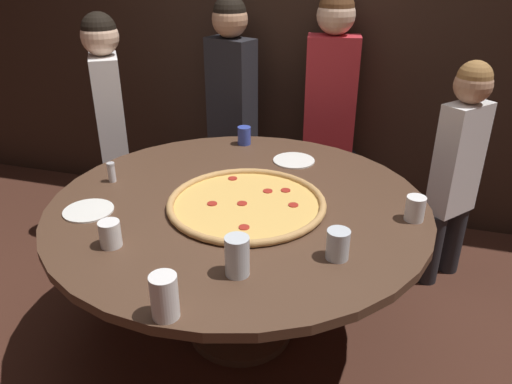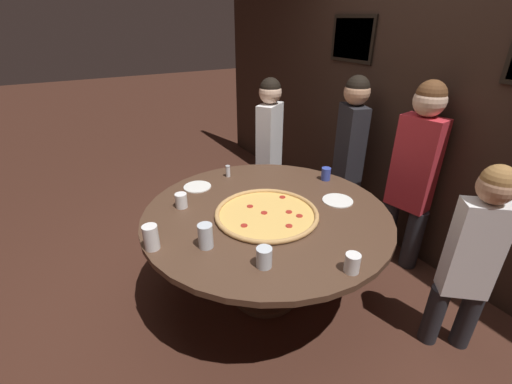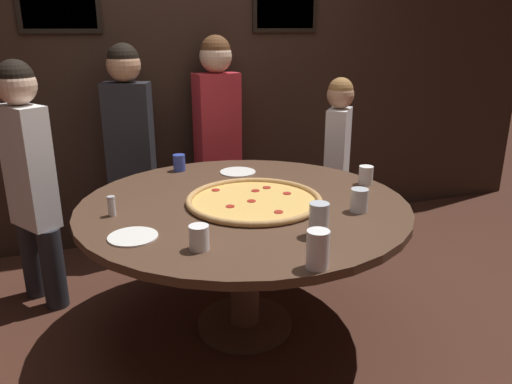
{
  "view_description": "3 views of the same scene",
  "coord_description": "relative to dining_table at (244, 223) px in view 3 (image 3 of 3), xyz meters",
  "views": [
    {
      "loc": [
        0.64,
        -1.86,
        1.77
      ],
      "look_at": [
        0.1,
        -0.07,
        0.83
      ],
      "focal_mm": 35.0,
      "sensor_mm": 36.0,
      "label": 1
    },
    {
      "loc": [
        1.72,
        -1.08,
        1.92
      ],
      "look_at": [
        0.02,
        -0.09,
        0.92
      ],
      "focal_mm": 24.0,
      "sensor_mm": 36.0,
      "label": 2
    },
    {
      "loc": [
        -0.75,
        -2.29,
        1.6
      ],
      "look_at": [
        0.06,
        -0.01,
        0.79
      ],
      "focal_mm": 35.0,
      "sensor_mm": 36.0,
      "label": 3
    }
  ],
  "objects": [
    {
      "name": "back_wall",
      "position": [
        0.0,
        1.44,
        0.68
      ],
      "size": [
        6.4,
        0.08,
        2.6
      ],
      "color": "black",
      "rests_on": "ground_plane"
    },
    {
      "name": "white_plate_right_side",
      "position": [
        -0.59,
        -0.27,
        0.12
      ],
      "size": [
        0.21,
        0.21,
        0.01
      ],
      "primitive_type": "cylinder",
      "color": "white",
      "rests_on": "dining_table"
    },
    {
      "name": "dining_table",
      "position": [
        0.0,
        0.0,
        0.0
      ],
      "size": [
        1.69,
        1.69,
        0.74
      ],
      "color": "#4C3323",
      "rests_on": "ground_plane"
    },
    {
      "name": "drink_cup_by_shaker",
      "position": [
        -0.2,
        0.69,
        0.17
      ],
      "size": [
        0.08,
        0.08,
        0.1
      ],
      "primitive_type": "cylinder",
      "color": "#384CB7",
      "rests_on": "dining_table"
    },
    {
      "name": "diner_far_left",
      "position": [
        0.97,
        0.79,
        0.1
      ],
      "size": [
        0.29,
        0.32,
        1.26
      ],
      "rotation": [
        0.0,
        0.0,
        -2.26
      ],
      "color": "#232328",
      "rests_on": "ground_plane"
    },
    {
      "name": "white_plate_left_side",
      "position": [
        0.13,
        0.52,
        0.12
      ],
      "size": [
        0.22,
        0.22,
        0.01
      ],
      "primitive_type": "cylinder",
      "color": "white",
      "rests_on": "dining_table"
    },
    {
      "name": "diner_side_left",
      "position": [
        -1.05,
        0.68,
        0.19
      ],
      "size": [
        0.3,
        0.37,
        1.43
      ],
      "rotation": [
        0.0,
        0.0,
        2.15
      ],
      "color": "#232328",
      "rests_on": "ground_plane"
    },
    {
      "name": "drink_cup_near_right",
      "position": [
        -0.35,
        -0.48,
        0.17
      ],
      "size": [
        0.08,
        0.08,
        0.1
      ],
      "primitive_type": "cylinder",
      "color": "white",
      "rests_on": "dining_table"
    },
    {
      "name": "giant_pizza",
      "position": [
        0.05,
        -0.03,
        0.13
      ],
      "size": [
        0.7,
        0.7,
        0.03
      ],
      "color": "#EAB75B",
      "rests_on": "dining_table"
    },
    {
      "name": "diner_far_right",
      "position": [
        -0.44,
        1.17,
        0.23
      ],
      "size": [
        0.4,
        0.26,
        1.5
      ],
      "rotation": [
        0.0,
        0.0,
        2.78
      ],
      "color": "#232328",
      "rests_on": "ground_plane"
    },
    {
      "name": "drink_cup_far_right",
      "position": [
        0.03,
        -0.79,
        0.19
      ],
      "size": [
        0.09,
        0.09,
        0.15
      ],
      "primitive_type": "cylinder",
      "color": "white",
      "rests_on": "dining_table"
    },
    {
      "name": "drink_cup_beside_pizza",
      "position": [
        0.75,
        0.06,
        0.17
      ],
      "size": [
        0.08,
        0.08,
        0.1
      ],
      "primitive_type": "cylinder",
      "color": "white",
      "rests_on": "dining_table"
    },
    {
      "name": "diner_side_right",
      "position": [
        0.2,
        1.23,
        0.25
      ],
      "size": [
        0.4,
        0.23,
        1.54
      ],
      "rotation": [
        0.0,
        0.0,
        -2.98
      ],
      "color": "#232328",
      "rests_on": "ground_plane"
    },
    {
      "name": "condiment_shaker",
      "position": [
        -0.65,
        0.02,
        0.17
      ],
      "size": [
        0.04,
        0.04,
        0.1
      ],
      "color": "silver",
      "rests_on": "dining_table"
    },
    {
      "name": "ground_plane",
      "position": [
        0.0,
        0.0,
        -0.62
      ],
      "size": [
        24.0,
        24.0,
        0.0
      ],
      "primitive_type": "plane",
      "color": "#422319"
    },
    {
      "name": "drink_cup_front_edge",
      "position": [
        0.17,
        -0.51,
        0.19
      ],
      "size": [
        0.09,
        0.09,
        0.15
      ],
      "primitive_type": "cylinder",
      "color": "silver",
      "rests_on": "dining_table"
    },
    {
      "name": "drink_cup_centre_back",
      "position": [
        0.49,
        -0.32,
        0.18
      ],
      "size": [
        0.09,
        0.09,
        0.11
      ],
      "primitive_type": "cylinder",
      "color": "silver",
      "rests_on": "dining_table"
    }
  ]
}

